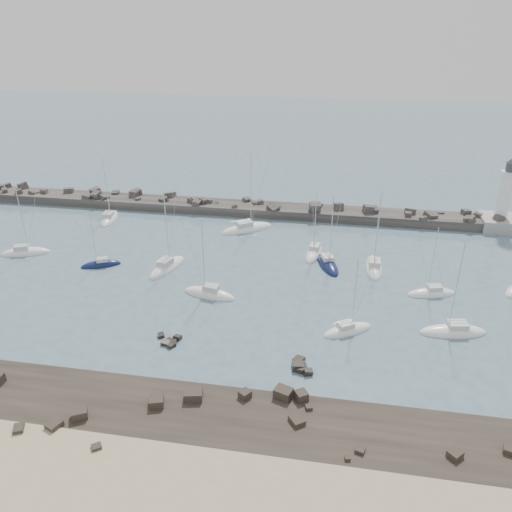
{
  "coord_description": "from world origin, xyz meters",
  "views": [
    {
      "loc": [
        15.7,
        -58.28,
        37.53
      ],
      "look_at": [
        3.69,
        12.0,
        2.86
      ],
      "focal_mm": 35.0,
      "sensor_mm": 36.0,
      "label": 1
    }
  ],
  "objects_px": {
    "sailboat_3": "(167,268)",
    "sailboat_11": "(453,332)",
    "sailboat_8": "(328,265)",
    "sailboat_4": "(247,229)",
    "sailboat_6": "(314,253)",
    "sailboat_10": "(374,268)",
    "sailboat_0": "(25,253)",
    "sailboat_2": "(101,265)",
    "sailboat_7": "(347,331)",
    "sailboat_1": "(110,219)",
    "sailboat_9": "(431,294)",
    "lighthouse": "(501,213)",
    "sailboat_5": "(209,294)"
  },
  "relations": [
    {
      "from": "sailboat_2",
      "to": "sailboat_10",
      "type": "relative_size",
      "value": 0.74
    },
    {
      "from": "sailboat_8",
      "to": "lighthouse",
      "type": "bearing_deg",
      "value": 34.23
    },
    {
      "from": "sailboat_5",
      "to": "sailboat_11",
      "type": "distance_m",
      "value": 34.06
    },
    {
      "from": "lighthouse",
      "to": "sailboat_4",
      "type": "distance_m",
      "value": 48.91
    },
    {
      "from": "sailboat_3",
      "to": "sailboat_10",
      "type": "relative_size",
      "value": 1.02
    },
    {
      "from": "sailboat_2",
      "to": "sailboat_0",
      "type": "bearing_deg",
      "value": 172.01
    },
    {
      "from": "sailboat_7",
      "to": "sailboat_8",
      "type": "relative_size",
      "value": 0.85
    },
    {
      "from": "sailboat_0",
      "to": "sailboat_4",
      "type": "relative_size",
      "value": 0.8
    },
    {
      "from": "sailboat_6",
      "to": "lighthouse",
      "type": "bearing_deg",
      "value": 27.23
    },
    {
      "from": "sailboat_5",
      "to": "sailboat_7",
      "type": "distance_m",
      "value": 21.1
    },
    {
      "from": "sailboat_6",
      "to": "sailboat_11",
      "type": "xyz_separation_m",
      "value": [
        19.44,
        -20.83,
        -0.01
      ]
    },
    {
      "from": "sailboat_7",
      "to": "sailboat_4",
      "type": "bearing_deg",
      "value": 121.57
    },
    {
      "from": "sailboat_6",
      "to": "sailboat_1",
      "type": "bearing_deg",
      "value": 167.66
    },
    {
      "from": "lighthouse",
      "to": "sailboat_3",
      "type": "bearing_deg",
      "value": -154.73
    },
    {
      "from": "lighthouse",
      "to": "sailboat_6",
      "type": "relative_size",
      "value": 1.14
    },
    {
      "from": "sailboat_8",
      "to": "sailboat_0",
      "type": "bearing_deg",
      "value": -175.27
    },
    {
      "from": "sailboat_5",
      "to": "sailboat_6",
      "type": "xyz_separation_m",
      "value": [
        14.38,
        16.75,
        -0.01
      ]
    },
    {
      "from": "sailboat_1",
      "to": "sailboat_8",
      "type": "height_order",
      "value": "sailboat_1"
    },
    {
      "from": "sailboat_8",
      "to": "sailboat_10",
      "type": "relative_size",
      "value": 0.96
    },
    {
      "from": "sailboat_5",
      "to": "sailboat_8",
      "type": "relative_size",
      "value": 0.98
    },
    {
      "from": "sailboat_4",
      "to": "sailboat_7",
      "type": "relative_size",
      "value": 1.46
    },
    {
      "from": "lighthouse",
      "to": "sailboat_1",
      "type": "relative_size",
      "value": 1.06
    },
    {
      "from": "sailboat_10",
      "to": "sailboat_7",
      "type": "bearing_deg",
      "value": -102.37
    },
    {
      "from": "sailboat_3",
      "to": "sailboat_11",
      "type": "xyz_separation_m",
      "value": [
        42.79,
        -11.28,
        -0.02
      ]
    },
    {
      "from": "lighthouse",
      "to": "sailboat_9",
      "type": "xyz_separation_m",
      "value": [
        -16.43,
        -28.71,
        -2.96
      ]
    },
    {
      "from": "sailboat_0",
      "to": "sailboat_4",
      "type": "xyz_separation_m",
      "value": [
        36.0,
        16.96,
        -0.0
      ]
    },
    {
      "from": "sailboat_8",
      "to": "sailboat_10",
      "type": "bearing_deg",
      "value": 0.95
    },
    {
      "from": "sailboat_2",
      "to": "sailboat_11",
      "type": "distance_m",
      "value": 54.93
    },
    {
      "from": "sailboat_10",
      "to": "sailboat_0",
      "type": "bearing_deg",
      "value": -175.74
    },
    {
      "from": "sailboat_10",
      "to": "lighthouse",
      "type": "bearing_deg",
      "value": 41.46
    },
    {
      "from": "sailboat_3",
      "to": "sailboat_11",
      "type": "relative_size",
      "value": 1.02
    },
    {
      "from": "lighthouse",
      "to": "sailboat_10",
      "type": "xyz_separation_m",
      "value": [
        -24.5,
        -21.64,
        -2.94
      ]
    },
    {
      "from": "sailboat_9",
      "to": "sailboat_11",
      "type": "xyz_separation_m",
      "value": [
        1.38,
        -9.86,
        0.0
      ]
    },
    {
      "from": "sailboat_4",
      "to": "sailboat_6",
      "type": "bearing_deg",
      "value": -32.65
    },
    {
      "from": "sailboat_0",
      "to": "sailboat_11",
      "type": "bearing_deg",
      "value": -10.28
    },
    {
      "from": "sailboat_2",
      "to": "sailboat_3",
      "type": "distance_m",
      "value": 11.17
    },
    {
      "from": "sailboat_1",
      "to": "sailboat_2",
      "type": "bearing_deg",
      "value": -69.24
    },
    {
      "from": "sailboat_4",
      "to": "sailboat_9",
      "type": "distance_m",
      "value": 37.14
    },
    {
      "from": "lighthouse",
      "to": "sailboat_3",
      "type": "height_order",
      "value": "lighthouse"
    },
    {
      "from": "sailboat_10",
      "to": "sailboat_11",
      "type": "distance_m",
      "value": 19.39
    },
    {
      "from": "sailboat_2",
      "to": "sailboat_4",
      "type": "relative_size",
      "value": 0.62
    },
    {
      "from": "sailboat_5",
      "to": "sailboat_3",
      "type": "bearing_deg",
      "value": 141.25
    },
    {
      "from": "sailboat_1",
      "to": "sailboat_3",
      "type": "bearing_deg",
      "value": -45.24
    },
    {
      "from": "sailboat_0",
      "to": "sailboat_6",
      "type": "height_order",
      "value": "sailboat_0"
    },
    {
      "from": "sailboat_6",
      "to": "sailboat_7",
      "type": "relative_size",
      "value": 1.13
    },
    {
      "from": "sailboat_7",
      "to": "sailboat_9",
      "type": "bearing_deg",
      "value": 44.1
    },
    {
      "from": "sailboat_7",
      "to": "sailboat_9",
      "type": "relative_size",
      "value": 0.97
    },
    {
      "from": "sailboat_4",
      "to": "sailboat_9",
      "type": "height_order",
      "value": "sailboat_4"
    },
    {
      "from": "sailboat_2",
      "to": "sailboat_7",
      "type": "bearing_deg",
      "value": -17.06
    },
    {
      "from": "sailboat_8",
      "to": "sailboat_3",
      "type": "bearing_deg",
      "value": -167.92
    }
  ]
}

